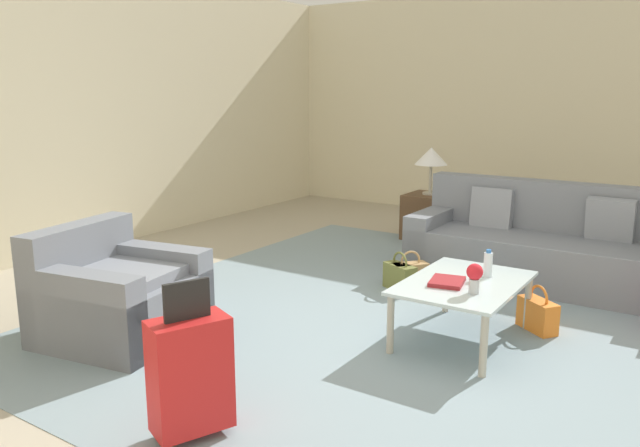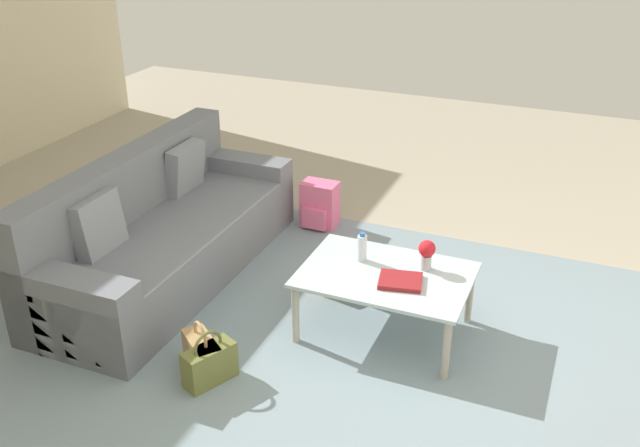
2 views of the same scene
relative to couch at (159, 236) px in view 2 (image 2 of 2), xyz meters
The scene contains 11 objects.
ground_plane 2.30m from the couch, 164.74° to the left, with size 12.00×12.00×0.00m, color #A89E89.
area_rug 1.81m from the couch, 153.42° to the left, with size 5.20×4.40×0.01m, color gray.
couch is the anchor object (origin of this frame).
coffee_table 1.80m from the couch, behind, with size 1.08×0.75×0.45m.
water_bottle 1.62m from the couch, behind, with size 0.06×0.06×0.20m.
coffee_table_book 1.93m from the couch, behind, with size 0.27×0.22×0.03m, color maroon.
flower_vase 2.04m from the couch, behind, with size 0.11×0.11×0.21m.
handbag_olive 1.42m from the couch, 135.30° to the left, with size 0.26×0.35×0.36m.
handbag_orange 1.35m from the couch, 166.90° to the right, with size 0.30×0.34×0.36m.
handbag_tan 1.32m from the couch, 134.47° to the left, with size 0.34×0.31×0.36m.
backpack_pink 1.44m from the couch, 123.89° to the right, with size 0.30×0.25×0.40m.
Camera 2 is at (-0.72, 3.30, 2.75)m, focal length 40.00 mm.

